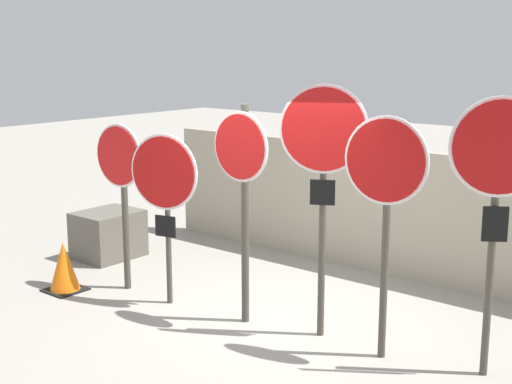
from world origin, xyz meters
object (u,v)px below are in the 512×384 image
object	(u,v)px
stop_sign_2	(242,175)
stop_sign_5	(498,176)
storage_crate	(108,234)
stop_sign_4	(385,186)
stop_sign_0	(121,175)
stop_sign_3	(323,156)
stop_sign_1	(164,184)
traffic_cone_0	(64,267)

from	to	relation	value
stop_sign_2	stop_sign_5	size ratio (longest dim) A/B	0.93
storage_crate	stop_sign_4	bearing A→B (deg)	-6.43
stop_sign_0	stop_sign_2	xyz separation A→B (m)	(1.88, 0.11, 0.20)
stop_sign_4	storage_crate	world-z (taller)	stop_sign_4
stop_sign_2	storage_crate	bearing A→B (deg)	170.14
stop_sign_0	storage_crate	distance (m)	1.88
stop_sign_4	stop_sign_5	distance (m)	1.02
stop_sign_5	stop_sign_2	bearing A→B (deg)	155.08
stop_sign_3	stop_sign_5	bearing A→B (deg)	-21.25
stop_sign_0	stop_sign_5	bearing A→B (deg)	4.66
stop_sign_3	stop_sign_2	bearing A→B (deg)	165.37
stop_sign_1	stop_sign_2	distance (m)	1.10
stop_sign_1	stop_sign_2	xyz separation A→B (m)	(1.07, 0.14, 0.21)
stop_sign_0	stop_sign_3	world-z (taller)	stop_sign_3
stop_sign_1	stop_sign_5	world-z (taller)	stop_sign_5
stop_sign_2	stop_sign_5	xyz separation A→B (m)	(2.63, 0.41, 0.24)
stop_sign_2	stop_sign_1	bearing A→B (deg)	-170.41
stop_sign_5	traffic_cone_0	bearing A→B (deg)	157.81
stop_sign_1	storage_crate	bearing A→B (deg)	145.25
traffic_cone_0	stop_sign_5	bearing A→B (deg)	11.51
stop_sign_3	stop_sign_1	bearing A→B (deg)	162.23
stop_sign_1	stop_sign_2	bearing A→B (deg)	-6.04
stop_sign_1	stop_sign_2	world-z (taller)	stop_sign_2
stop_sign_5	stop_sign_3	bearing A→B (deg)	152.79
storage_crate	stop_sign_5	bearing A→B (deg)	-2.70
stop_sign_1	stop_sign_3	world-z (taller)	stop_sign_3
stop_sign_3	storage_crate	world-z (taller)	stop_sign_3
stop_sign_4	traffic_cone_0	world-z (taller)	stop_sign_4
traffic_cone_0	storage_crate	distance (m)	1.49
stop_sign_0	stop_sign_2	world-z (taller)	stop_sign_2
stop_sign_0	traffic_cone_0	world-z (taller)	stop_sign_0
stop_sign_4	traffic_cone_0	xyz separation A→B (m)	(-4.09, -0.76, -1.44)
stop_sign_2	stop_sign_5	distance (m)	2.68
stop_sign_0	stop_sign_4	bearing A→B (deg)	2.11
stop_sign_2	storage_crate	world-z (taller)	stop_sign_2
stop_sign_2	stop_sign_4	distance (m)	1.67
stop_sign_0	stop_sign_3	distance (m)	2.85
stop_sign_3	storage_crate	distance (m)	4.39
stop_sign_1	stop_sign_4	bearing A→B (deg)	-7.59
stop_sign_0	storage_crate	size ratio (longest dim) A/B	2.37
stop_sign_0	stop_sign_1	size ratio (longest dim) A/B	1.03
stop_sign_2	traffic_cone_0	distance (m)	2.86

